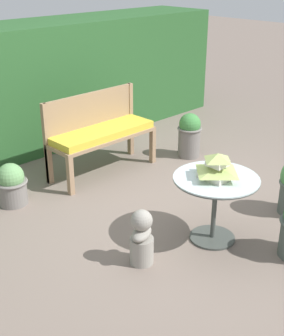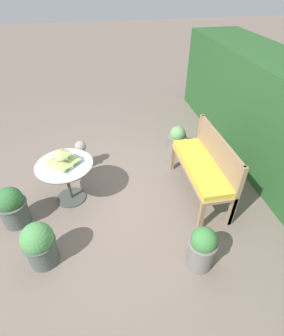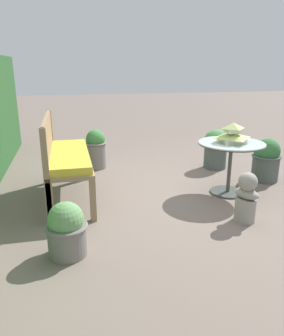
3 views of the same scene
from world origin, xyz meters
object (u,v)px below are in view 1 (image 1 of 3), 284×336
(garden_bench, at_px, (103,136))
(garden_bust, at_px, (142,238))
(pagoda_birdhouse, at_px, (217,167))
(potted_plant_table_far, at_px, (189,134))
(patio_table, at_px, (215,191))
(potted_plant_bench_right, at_px, (11,185))

(garden_bench, xyz_separation_m, garden_bust, (-0.98, -1.66, -0.23))
(garden_bench, distance_m, pagoda_birdhouse, 1.89)
(garden_bust, bearing_deg, potted_plant_table_far, 6.04)
(garden_bust, xyz_separation_m, potted_plant_table_far, (2.11, 1.27, 0.06))
(garden_bench, xyz_separation_m, patio_table, (-0.25, -1.85, 0.02))
(potted_plant_bench_right, bearing_deg, potted_plant_table_far, -10.78)
(patio_table, xyz_separation_m, pagoda_birdhouse, (0.00, 0.00, 0.23))
(garden_bench, distance_m, patio_table, 1.87)
(pagoda_birdhouse, bearing_deg, patio_table, 0.00)
(patio_table, bearing_deg, potted_plant_table_far, 46.66)
(garden_bench, bearing_deg, potted_plant_bench_right, 177.47)
(pagoda_birdhouse, relative_size, garden_bust, 0.68)
(patio_table, distance_m, garden_bust, 0.80)
(pagoda_birdhouse, bearing_deg, potted_plant_table_far, 46.66)
(garden_bench, relative_size, potted_plant_table_far, 2.30)
(pagoda_birdhouse, height_order, potted_plant_bench_right, pagoda_birdhouse)
(garden_bust, bearing_deg, potted_plant_bench_right, 72.88)
(patio_table, bearing_deg, pagoda_birdhouse, 0.00)
(patio_table, height_order, potted_plant_table_far, patio_table)
(pagoda_birdhouse, bearing_deg, garden_bust, 165.31)
(patio_table, relative_size, potted_plant_table_far, 1.31)
(patio_table, bearing_deg, potted_plant_bench_right, 116.93)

